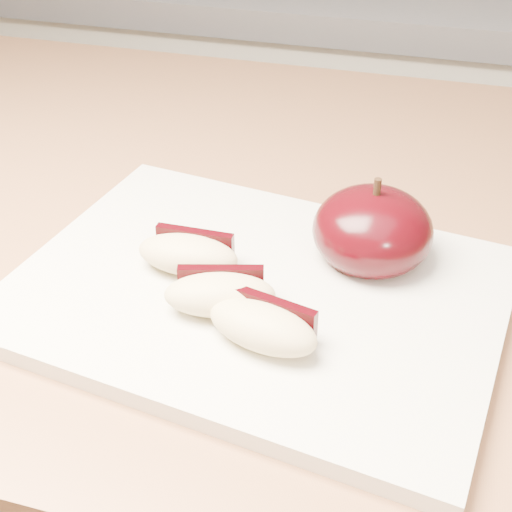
# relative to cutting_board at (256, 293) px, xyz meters

# --- Properties ---
(back_cabinet) EXTENTS (2.40, 0.62, 0.94)m
(back_cabinet) POSITION_rel_cutting_board_xyz_m (0.07, 0.83, -0.44)
(back_cabinet) COLOR silver
(back_cabinet) RESTS_ON ground
(cutting_board) EXTENTS (0.36, 0.28, 0.01)m
(cutting_board) POSITION_rel_cutting_board_xyz_m (0.00, 0.00, 0.00)
(cutting_board) COLOR silver
(cutting_board) RESTS_ON island_counter
(apple_half) EXTENTS (0.11, 0.11, 0.07)m
(apple_half) POSITION_rel_cutting_board_xyz_m (0.07, 0.06, 0.03)
(apple_half) COLOR black
(apple_half) RESTS_ON cutting_board
(apple_wedge_a) EXTENTS (0.07, 0.04, 0.03)m
(apple_wedge_a) POSITION_rel_cutting_board_xyz_m (-0.05, 0.01, 0.02)
(apple_wedge_a) COLOR beige
(apple_wedge_a) RESTS_ON cutting_board
(apple_wedge_b) EXTENTS (0.08, 0.05, 0.03)m
(apple_wedge_b) POSITION_rel_cutting_board_xyz_m (-0.02, -0.03, 0.02)
(apple_wedge_b) COLOR beige
(apple_wedge_b) RESTS_ON cutting_board
(apple_wedge_c) EXTENTS (0.08, 0.05, 0.03)m
(apple_wedge_c) POSITION_rel_cutting_board_xyz_m (0.02, -0.05, 0.02)
(apple_wedge_c) COLOR beige
(apple_wedge_c) RESTS_ON cutting_board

